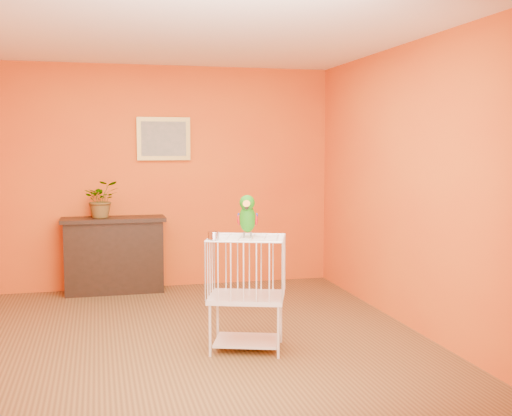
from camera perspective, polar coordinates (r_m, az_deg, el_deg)
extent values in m
plane|color=brown|center=(5.64, -5.64, -11.68)|extent=(4.50, 4.50, 0.00)
plane|color=orange|center=(7.63, -8.19, 2.73)|extent=(4.00, 0.00, 4.00)
plane|color=orange|center=(3.20, 0.00, -1.02)|extent=(4.00, 0.00, 4.00)
plane|color=orange|center=(6.02, 13.45, 1.90)|extent=(0.00, 4.50, 4.50)
plane|color=white|center=(5.47, -5.91, 15.35)|extent=(4.50, 4.50, 0.00)
cube|color=black|center=(7.49, -12.50, -4.27)|extent=(1.09, 0.36, 0.82)
cube|color=black|center=(7.43, -12.57, -1.00)|extent=(1.16, 0.42, 0.05)
cube|color=black|center=(7.33, -12.47, -4.48)|extent=(0.76, 0.02, 0.41)
cube|color=#582219|center=(7.46, -14.22, -5.06)|extent=(0.05, 0.16, 0.25)
cube|color=#2E4A25|center=(7.46, -13.66, -5.05)|extent=(0.05, 0.16, 0.25)
cube|color=#582219|center=(7.46, -13.04, -5.03)|extent=(0.05, 0.16, 0.25)
cube|color=#2E4A25|center=(7.46, -12.34, -5.01)|extent=(0.05, 0.16, 0.25)
cube|color=#582219|center=(7.46, -11.64, -5.00)|extent=(0.05, 0.16, 0.25)
imported|color=#26722D|center=(7.37, -13.56, 0.38)|extent=(0.43, 0.46, 0.33)
cube|color=#AC8F3D|center=(7.59, -8.21, 6.11)|extent=(0.62, 0.03, 0.50)
cube|color=gray|center=(7.58, -8.20, 6.11)|extent=(0.52, 0.01, 0.40)
cube|color=white|center=(5.37, -0.83, -11.69)|extent=(0.61, 0.54, 0.02)
cube|color=white|center=(5.28, -0.84, -7.94)|extent=(0.72, 0.63, 0.04)
cube|color=white|center=(5.19, -0.85, -2.66)|extent=(0.72, 0.63, 0.01)
cylinder|color=white|center=(5.17, -4.12, -10.85)|extent=(0.02, 0.02, 0.42)
cylinder|color=white|center=(5.12, 2.00, -11.02)|extent=(0.02, 0.02, 0.42)
cylinder|color=white|center=(5.57, -3.43, -9.65)|extent=(0.02, 0.02, 0.42)
cylinder|color=white|center=(5.52, 2.23, -9.79)|extent=(0.02, 0.02, 0.42)
cylinder|color=silver|center=(5.03, -3.79, -2.45)|extent=(0.09, 0.09, 0.06)
cylinder|color=#59544C|center=(5.15, -1.07, -2.41)|extent=(0.02, 0.02, 0.05)
cylinder|color=#59544C|center=(5.15, -0.45, -2.41)|extent=(0.02, 0.02, 0.05)
ellipsoid|color=#147F08|center=(5.14, -0.76, -0.97)|extent=(0.18, 0.22, 0.25)
ellipsoid|color=#147F08|center=(5.08, -0.79, 0.48)|extent=(0.15, 0.16, 0.12)
cone|color=orange|center=(5.03, -0.83, 0.27)|extent=(0.08, 0.09, 0.08)
cone|color=black|center=(5.04, -0.82, 0.03)|extent=(0.04, 0.04, 0.03)
sphere|color=black|center=(5.06, -1.28, 0.61)|extent=(0.02, 0.02, 0.02)
sphere|color=black|center=(5.06, -0.33, 0.60)|extent=(0.02, 0.02, 0.02)
ellipsoid|color=#A50C0C|center=(5.15, -1.52, -1.07)|extent=(0.05, 0.08, 0.09)
ellipsoid|color=navy|center=(5.14, 0.01, -1.08)|extent=(0.05, 0.08, 0.09)
cone|color=#147F08|center=(5.23, -0.70, -1.77)|extent=(0.12, 0.19, 0.14)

